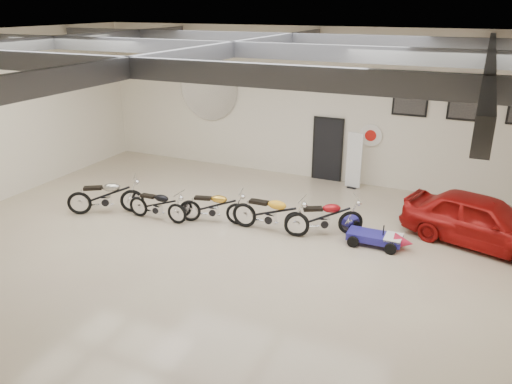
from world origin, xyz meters
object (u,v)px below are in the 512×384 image
at_px(motorcycle_silver, 105,195).
at_px(motorcycle_gold, 213,206).
at_px(motorcycle_black, 157,204).
at_px(motorcycle_yellow, 270,212).
at_px(go_kart, 380,236).
at_px(banner_stand, 354,161).
at_px(vintage_car, 482,221).
at_px(motorcycle_red, 324,217).

relative_size(motorcycle_silver, motorcycle_gold, 1.11).
relative_size(motorcycle_black, motorcycle_yellow, 0.85).
height_order(motorcycle_black, go_kart, motorcycle_black).
bearing_deg(motorcycle_gold, motorcycle_silver, 177.70).
xyz_separation_m(motorcycle_gold, motorcycle_yellow, (1.64, 0.11, 0.06)).
xyz_separation_m(banner_stand, motorcycle_yellow, (-1.17, -4.19, -0.38)).
distance_m(motorcycle_gold, go_kart, 4.48).
distance_m(motorcycle_yellow, go_kart, 2.85).
bearing_deg(banner_stand, vintage_car, -26.85).
distance_m(motorcycle_black, motorcycle_yellow, 3.20).
bearing_deg(motorcycle_silver, motorcycle_black, -24.15).
bearing_deg(motorcycle_gold, motorcycle_red, -5.59).
relative_size(motorcycle_black, motorcycle_red, 0.89).
bearing_deg(motorcycle_gold, banner_stand, 42.33).
relative_size(motorcycle_red, go_kart, 1.24).
relative_size(motorcycle_red, vintage_car, 0.53).
distance_m(motorcycle_black, vintage_car, 8.44).
xyz_separation_m(motorcycle_silver, motorcycle_black, (1.62, 0.20, -0.08)).
bearing_deg(motorcycle_black, go_kart, 7.66).
xyz_separation_m(motorcycle_red, go_kart, (1.47, -0.04, -0.23)).
relative_size(motorcycle_black, vintage_car, 0.47).
distance_m(motorcycle_yellow, vintage_car, 5.26).
bearing_deg(banner_stand, motorcycle_black, -123.63).
distance_m(banner_stand, motorcycle_black, 6.45).
bearing_deg(motorcycle_yellow, go_kart, 5.58).
relative_size(banner_stand, motorcycle_silver, 0.89).
bearing_deg(vintage_car, banner_stand, 71.18).
bearing_deg(vintage_car, motorcycle_silver, 119.24).
bearing_deg(motorcycle_red, motorcycle_silver, 161.76).
height_order(motorcycle_gold, vintage_car, vintage_car).
distance_m(banner_stand, go_kart, 4.25).
relative_size(motorcycle_gold, motorcycle_red, 0.94).
distance_m(motorcycle_red, go_kart, 1.49).
xyz_separation_m(motorcycle_gold, motorcycle_red, (2.99, 0.47, 0.03)).
height_order(motorcycle_gold, motorcycle_red, motorcycle_red).
distance_m(go_kart, vintage_car, 2.52).
relative_size(banner_stand, vintage_car, 0.49).
distance_m(banner_stand, motorcycle_silver, 7.75).
xyz_separation_m(motorcycle_silver, motorcycle_yellow, (4.76, 0.79, 0.00)).
bearing_deg(motorcycle_black, motorcycle_yellow, 9.53).
relative_size(banner_stand, motorcycle_yellow, 0.88).
relative_size(motorcycle_silver, motorcycle_black, 1.16).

